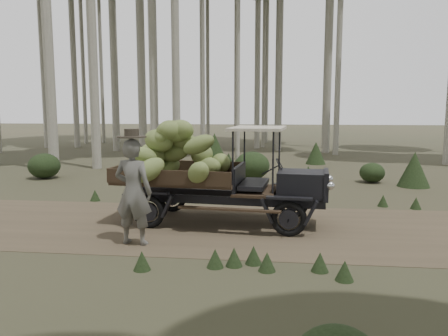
# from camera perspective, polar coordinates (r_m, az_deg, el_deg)

# --- Properties ---
(ground) EXTENTS (120.00, 120.00, 0.00)m
(ground) POSITION_cam_1_polar(r_m,az_deg,el_deg) (9.21, 13.19, -7.91)
(ground) COLOR #473D2B
(ground) RESTS_ON ground
(dirt_track) EXTENTS (70.00, 4.00, 0.01)m
(dirt_track) POSITION_cam_1_polar(r_m,az_deg,el_deg) (9.21, 13.19, -7.89)
(dirt_track) COLOR brown
(dirt_track) RESTS_ON ground
(banana_truck) EXTENTS (4.76, 2.34, 2.28)m
(banana_truck) POSITION_cam_1_polar(r_m,az_deg,el_deg) (9.44, -4.14, 0.86)
(banana_truck) COLOR black
(banana_truck) RESTS_ON ground
(farmer) EXTENTS (0.77, 0.59, 2.10)m
(farmer) POSITION_cam_1_polar(r_m,az_deg,el_deg) (8.02, -11.77, -2.90)
(farmer) COLOR #5E5C56
(farmer) RESTS_ON ground
(undergrowth) EXTENTS (23.60, 24.77, 1.34)m
(undergrowth) POSITION_cam_1_polar(r_m,az_deg,el_deg) (6.15, 18.21, -10.80)
(undergrowth) COLOR #233319
(undergrowth) RESTS_ON ground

